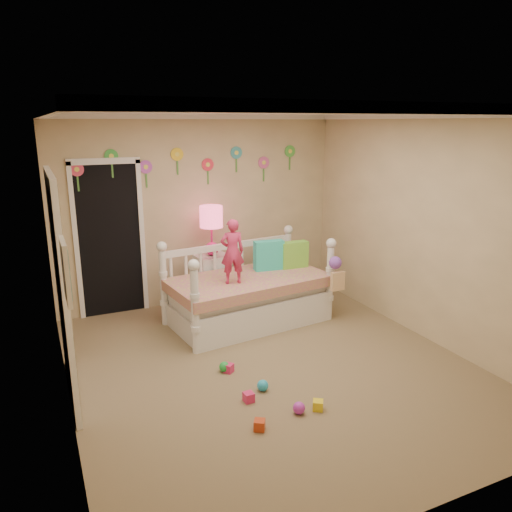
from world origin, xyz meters
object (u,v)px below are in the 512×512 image
child (232,251)px  table_lamp (211,223)px  nightstand (213,281)px  daybed (248,281)px

child → table_lamp: bearing=-82.4°
nightstand → daybed: bearing=-80.1°
child → table_lamp: 0.89m
daybed → nightstand: 0.77m
daybed → nightstand: size_ratio=2.73×
nightstand → child: bearing=-100.2°
table_lamp → daybed: bearing=-73.1°
nightstand → table_lamp: bearing=173.0°
daybed → nightstand: bearing=100.2°
child → nightstand: child is taller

